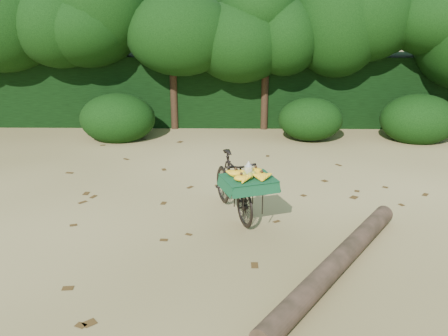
{
  "coord_description": "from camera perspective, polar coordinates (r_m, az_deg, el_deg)",
  "views": [
    {
      "loc": [
        -0.33,
        -6.52,
        2.91
      ],
      "look_at": [
        -0.43,
        -0.44,
        0.88
      ],
      "focal_mm": 38.0,
      "sensor_mm": 36.0,
      "label": 1
    }
  ],
  "objects": [
    {
      "name": "hedge_backdrop",
      "position": [
        12.98,
        2.44,
        9.56
      ],
      "size": [
        26.0,
        1.8,
        1.8
      ],
      "primitive_type": "cube",
      "color": "black",
      "rests_on": "ground"
    },
    {
      "name": "ground",
      "position": [
        7.15,
        3.55,
        -5.58
      ],
      "size": [
        80.0,
        80.0,
        0.0
      ],
      "primitive_type": "plane",
      "color": "tan",
      "rests_on": "ground"
    },
    {
      "name": "fallen_log",
      "position": [
        5.76,
        13.45,
        -11.0
      ],
      "size": [
        2.15,
        2.96,
        0.25
      ],
      "primitive_type": "cylinder",
      "rotation": [
        1.57,
        0.0,
        -0.6
      ],
      "color": "brown",
      "rests_on": "ground"
    },
    {
      "name": "tree_row",
      "position": [
        12.06,
        -0.58,
        14.15
      ],
      "size": [
        14.5,
        2.0,
        4.0
      ],
      "primitive_type": null,
      "color": "black",
      "rests_on": "ground"
    },
    {
      "name": "leaf_litter",
      "position": [
        7.74,
        3.35,
        -3.58
      ],
      "size": [
        7.0,
        7.3,
        0.01
      ],
      "primitive_type": null,
      "color": "#442C12",
      "rests_on": "ground"
    },
    {
      "name": "bush_clumps",
      "position": [
        11.13,
        5.24,
        5.63
      ],
      "size": [
        8.8,
        1.7,
        0.9
      ],
      "primitive_type": null,
      "color": "black",
      "rests_on": "ground"
    },
    {
      "name": "vendor_bicycle",
      "position": [
        6.95,
        1.18,
        -2.0
      ],
      "size": [
        1.08,
        1.74,
        0.94
      ],
      "rotation": [
        0.0,
        0.0,
        0.34
      ],
      "color": "black",
      "rests_on": "ground"
    }
  ]
}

